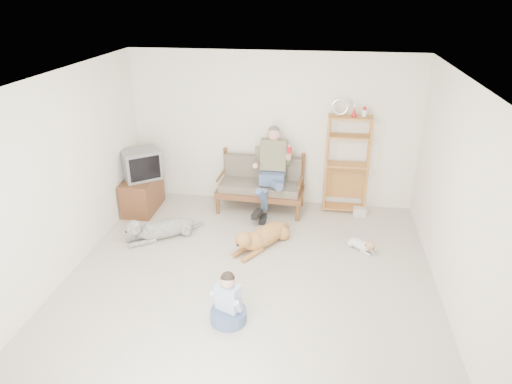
% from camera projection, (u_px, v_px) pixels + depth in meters
% --- Properties ---
extents(floor, '(5.50, 5.50, 0.00)m').
position_uv_depth(floor, '(247.00, 288.00, 6.06)').
color(floor, beige).
rests_on(floor, ground).
extents(ceiling, '(5.50, 5.50, 0.00)m').
position_uv_depth(ceiling, '(245.00, 83.00, 4.94)').
color(ceiling, white).
rests_on(ceiling, ground).
extents(wall_back, '(5.00, 0.00, 5.00)m').
position_uv_depth(wall_back, '(273.00, 130.00, 7.97)').
color(wall_back, white).
rests_on(wall_back, ground).
extents(wall_front, '(5.00, 0.00, 5.00)m').
position_uv_depth(wall_front, '(177.00, 369.00, 3.03)').
color(wall_front, white).
rests_on(wall_front, ground).
extents(wall_left, '(0.00, 5.50, 5.50)m').
position_uv_depth(wall_left, '(54.00, 184.00, 5.84)').
color(wall_left, white).
rests_on(wall_left, ground).
extents(wall_right, '(0.00, 5.50, 5.50)m').
position_uv_depth(wall_right, '(464.00, 210.00, 5.16)').
color(wall_right, white).
rests_on(wall_right, ground).
extents(loveseat, '(1.53, 0.78, 0.95)m').
position_uv_depth(loveseat, '(261.00, 183.00, 8.03)').
color(loveseat, brown).
rests_on(loveseat, ground).
extents(man, '(0.58, 0.83, 1.35)m').
position_uv_depth(man, '(270.00, 177.00, 7.70)').
color(man, slate).
rests_on(man, loveseat).
extents(etagere, '(0.76, 0.33, 2.00)m').
position_uv_depth(etagere, '(347.00, 164.00, 7.81)').
color(etagere, '#C57C3D').
rests_on(etagere, ground).
extents(book_stack, '(0.22, 0.16, 0.14)m').
position_uv_depth(book_stack, '(360.00, 212.00, 7.93)').
color(book_stack, white).
rests_on(book_stack, ground).
extents(tv_stand, '(0.51, 0.91, 0.60)m').
position_uv_depth(tv_stand, '(142.00, 194.00, 8.06)').
color(tv_stand, brown).
rests_on(tv_stand, ground).
extents(crt_tv, '(0.78, 0.76, 0.51)m').
position_uv_depth(crt_tv, '(141.00, 164.00, 7.84)').
color(crt_tv, slate).
rests_on(crt_tv, tv_stand).
extents(wall_outlet, '(0.12, 0.02, 0.08)m').
position_uv_depth(wall_outlet, '(206.00, 181.00, 8.57)').
color(wall_outlet, white).
rests_on(wall_outlet, ground).
extents(golden_retriever, '(0.82, 1.20, 0.41)m').
position_uv_depth(golden_retriever, '(261.00, 237.00, 6.94)').
color(golden_retriever, '#A87B3A').
rests_on(golden_retriever, ground).
extents(shaggy_dog, '(1.11, 0.90, 0.40)m').
position_uv_depth(shaggy_dog, '(159.00, 229.00, 7.19)').
color(shaggy_dog, silver).
rests_on(shaggy_dog, ground).
extents(terrier, '(0.46, 0.44, 0.22)m').
position_uv_depth(terrier, '(363.00, 245.00, 6.88)').
color(terrier, white).
rests_on(terrier, ground).
extents(child, '(0.43, 0.43, 0.68)m').
position_uv_depth(child, '(228.00, 304.00, 5.37)').
color(child, slate).
rests_on(child, ground).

